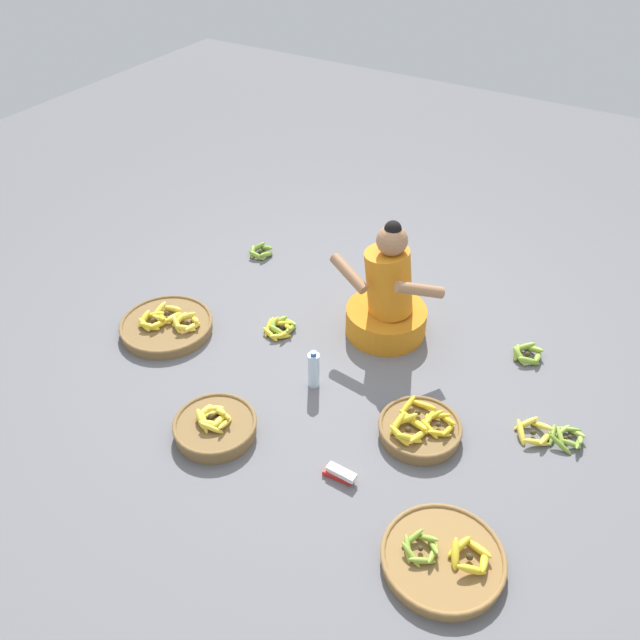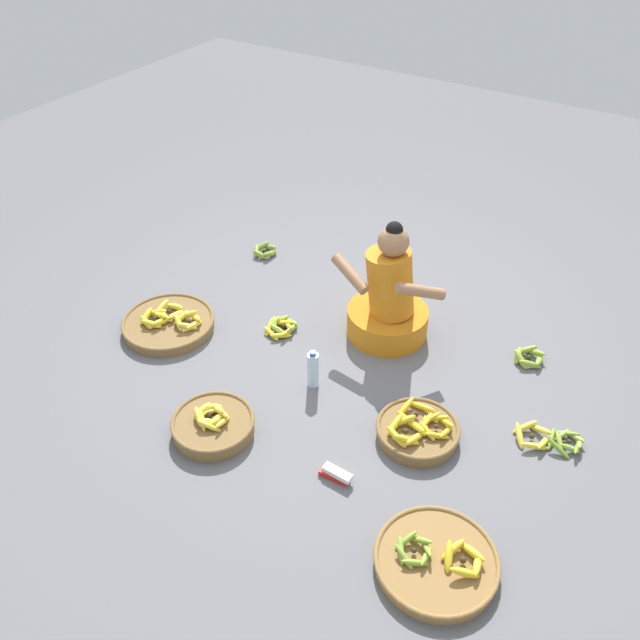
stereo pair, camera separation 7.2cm
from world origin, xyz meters
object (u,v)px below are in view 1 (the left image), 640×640
Objects in this scene: banana_basket_back_center at (443,558)px; loose_bananas_near_vendor at (527,354)px; vendor_woman_front at (387,299)px; banana_basket_front_left at (167,325)px; banana_basket_mid_left at (215,426)px; packet_carton_stack at (340,474)px; loose_bananas_front_right at (552,435)px; loose_bananas_near_bicycle at (280,328)px; banana_basket_mid_right at (420,428)px; loose_bananas_front_center at (260,251)px; water_bottle at (314,370)px.

banana_basket_back_center is 2.63× the size of loose_bananas_near_vendor.
vendor_woman_front reaches higher than banana_basket_front_left.
banana_basket_mid_left is 0.74m from packet_carton_stack.
packet_carton_stack is at bearing -136.27° from loose_bananas_front_right.
loose_bananas_near_vendor is at bearing 68.96° from packet_carton_stack.
banana_basket_mid_left reaches higher than loose_bananas_near_vendor.
loose_bananas_near_bicycle is at bearing 179.45° from loose_bananas_front_right.
loose_bananas_front_right is 1.19m from packet_carton_stack.
banana_basket_mid_right is (1.79, 0.01, 0.01)m from banana_basket_front_left.
banana_basket_mid_right is (0.96, 0.56, -0.00)m from banana_basket_mid_left.
loose_bananas_front_right is (1.19, -0.37, -0.23)m from vendor_woman_front.
banana_basket_front_left is 1.06m from loose_bananas_front_center.
vendor_woman_front reaches higher than loose_bananas_near_bicycle.
banana_basket_mid_right reaches higher than loose_bananas_near_bicycle.
vendor_woman_front is at bearing 125.37° from banana_basket_back_center.
banana_basket_front_left is 2.96× the size of loose_bananas_front_center.
banana_basket_front_left is 1.09m from water_bottle.
banana_basket_front_left reaches higher than loose_bananas_front_right.
loose_bananas_front_center is 2.10m from loose_bananas_near_vendor.
banana_basket_mid_right is 1.80× the size of loose_bananas_near_bicycle.
loose_bananas_front_right is (0.63, 0.34, -0.02)m from banana_basket_mid_right.
banana_basket_mid_right is at bearing -51.73° from vendor_woman_front.
vendor_woman_front is 4.58× the size of packet_carton_stack.
banana_basket_front_left is 2.37× the size of loose_bananas_near_bicycle.
loose_bananas_front_right is 1.36m from water_bottle.
banana_basket_front_left reaches higher than packet_carton_stack.
water_bottle is (0.45, -0.32, 0.09)m from loose_bananas_near_bicycle.
loose_bananas_front_center is at bearing 164.56° from vendor_woman_front.
banana_basket_back_center reaches higher than loose_bananas_front_right.
vendor_woman_front reaches higher than banana_basket_mid_left.
packet_carton_stack is (0.33, -1.19, -0.23)m from vendor_woman_front.
water_bottle is at bearing 147.73° from banana_basket_back_center.
banana_basket_back_center is at bearing -102.18° from loose_bananas_front_right.
banana_basket_front_left is 1.32× the size of banana_basket_mid_right.
packet_carton_stack is (1.56, -0.47, -0.01)m from banana_basket_front_left.
vendor_woman_front is 1.36× the size of banana_basket_front_left.
banana_basket_mid_left is at bearing -113.63° from water_bottle.
loose_bananas_near_vendor reaches higher than packet_carton_stack.
loose_bananas_front_center is at bearing 163.69° from loose_bananas_front_right.
loose_bananas_near_bicycle is (-1.46, -0.57, -0.00)m from loose_bananas_near_vendor.
vendor_woman_front reaches higher than loose_bananas_near_vendor.
banana_basket_front_left is at bearing -89.86° from loose_bananas_front_center.
loose_bananas_near_vendor is (-0.32, 0.59, 0.00)m from loose_bananas_front_right.
loose_bananas_front_right is at bearing 77.82° from banana_basket_back_center.
banana_basket_mid_right is at bearing 121.99° from banana_basket_back_center.
loose_bananas_near_bicycle is at bearing -149.27° from vendor_woman_front.
vendor_woman_front reaches higher than loose_bananas_front_center.
vendor_woman_front is 1.43× the size of banana_basket_back_center.
loose_bananas_near_bicycle is at bearing 101.54° from banana_basket_mid_left.
banana_basket_mid_left is 1.78× the size of water_bottle.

